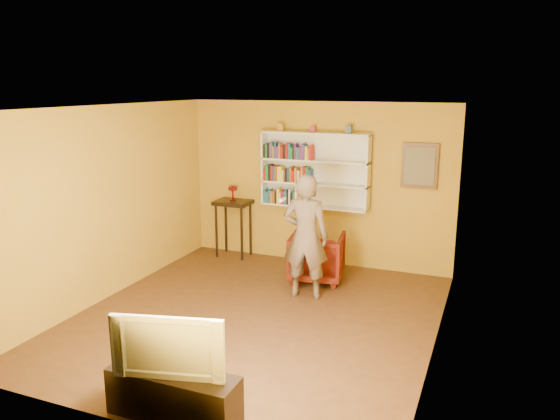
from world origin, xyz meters
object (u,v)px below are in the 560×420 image
object	(u,v)px
bookshelf	(316,170)
console_table	(233,210)
ruby_lustre	(233,190)
tv_cabinet	(174,395)
television	(171,343)
person	(306,237)
armchair	(317,257)

from	to	relation	value
bookshelf	console_table	world-z (taller)	bookshelf
ruby_lustre	tv_cabinet	size ratio (longest dim) A/B	0.21
television	tv_cabinet	bearing A→B (deg)	165.90
tv_cabinet	person	bearing A→B (deg)	87.50
armchair	television	size ratio (longest dim) A/B	0.80
console_table	television	bearing A→B (deg)	-69.73
ruby_lustre	television	xyz separation A→B (m)	(1.66, -4.50, -0.45)
console_table	ruby_lustre	world-z (taller)	ruby_lustre
armchair	television	distance (m)	3.91
console_table	person	bearing A→B (deg)	-36.10
console_table	television	distance (m)	4.80
television	console_table	bearing A→B (deg)	96.17
ruby_lustre	armchair	xyz separation A→B (m)	(1.74, -0.61, -0.82)
console_table	tv_cabinet	size ratio (longest dim) A/B	0.80
ruby_lustre	person	distance (m)	2.25
ruby_lustre	armchair	size ratio (longest dim) A/B	0.33
tv_cabinet	television	distance (m)	0.51
person	armchair	bearing A→B (deg)	-91.65
bookshelf	console_table	xyz separation A→B (m)	(-1.45, -0.16, -0.77)
tv_cabinet	television	world-z (taller)	television
bookshelf	armchair	bearing A→B (deg)	-69.29
tv_cabinet	console_table	bearing A→B (deg)	110.27
armchair	person	size ratio (longest dim) A/B	0.46
person	television	world-z (taller)	person
ruby_lustre	television	bearing A→B (deg)	-69.73
television	armchair	bearing A→B (deg)	74.76
ruby_lustre	person	xyz separation A→B (m)	(1.80, -1.31, -0.30)
bookshelf	tv_cabinet	xyz separation A→B (m)	(0.21, -4.66, -1.37)
console_table	television	world-z (taller)	television
bookshelf	console_table	bearing A→B (deg)	-173.72
armchair	person	world-z (taller)	person
console_table	armchair	size ratio (longest dim) A/B	1.22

